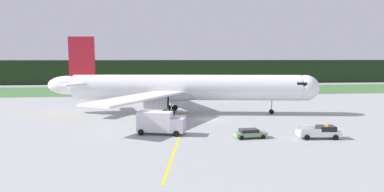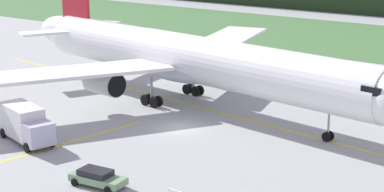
# 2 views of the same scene
# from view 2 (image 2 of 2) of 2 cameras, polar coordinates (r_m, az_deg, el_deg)

# --- Properties ---
(ground) EXTENTS (320.00, 320.00, 0.00)m
(ground) POSITION_cam_2_polar(r_m,az_deg,el_deg) (63.52, -1.13, -2.86)
(ground) COLOR #9A9D9C
(grass_verge) EXTENTS (320.00, 34.39, 0.04)m
(grass_verge) POSITION_cam_2_polar(r_m,az_deg,el_deg) (113.65, 16.48, 4.56)
(grass_verge) COLOR #426C3A
(grass_verge) RESTS_ON ground
(taxiway_centerline_main) EXTENTS (71.12, 10.75, 0.01)m
(taxiway_centerline_main) POSITION_cam_2_polar(r_m,az_deg,el_deg) (71.26, 0.16, -0.85)
(taxiway_centerline_main) COLOR yellow
(taxiway_centerline_main) RESTS_ON ground
(airliner) EXTENTS (54.30, 47.84, 15.32)m
(airliner) POSITION_cam_2_polar(r_m,az_deg,el_deg) (70.53, -0.27, 3.24)
(airliner) COLOR white
(airliner) RESTS_ON ground
(catering_truck) EXTENTS (7.26, 4.25, 3.47)m
(catering_truck) POSITION_cam_2_polar(r_m,az_deg,el_deg) (61.09, -14.39, -2.35)
(catering_truck) COLOR #B7B3CC
(catering_truck) RESTS_ON ground
(staff_car) EXTENTS (4.61, 2.34, 1.30)m
(staff_car) POSITION_cam_2_polar(r_m,az_deg,el_deg) (50.40, -8.30, -7.06)
(staff_car) COLOR gray
(staff_car) RESTS_ON ground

